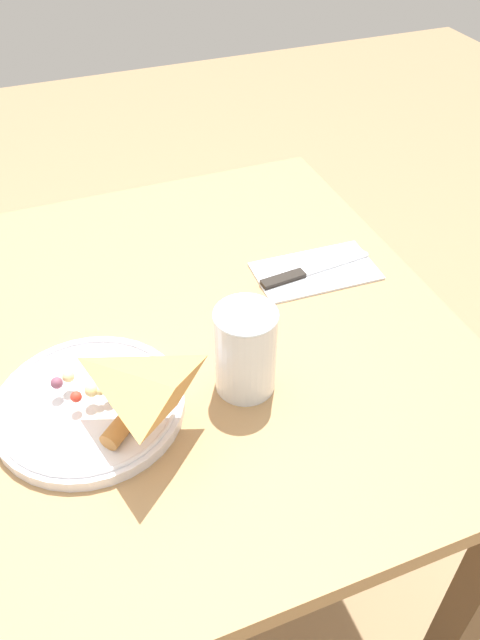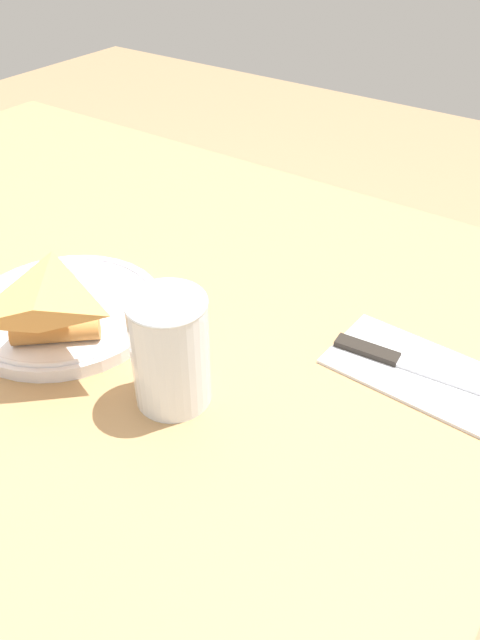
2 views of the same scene
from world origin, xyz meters
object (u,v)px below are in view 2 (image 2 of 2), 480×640
Objects in this scene: napkin_folded at (418,371)px; butter_knife at (410,365)px; milk_glass at (170,354)px; plate_pizza at (64,309)px; dining_table at (95,317)px.

butter_knife is (-0.01, -0.00, 0.00)m from napkin_folded.
milk_glass is 0.27m from butter_knife.
butter_knife is at bearing 44.73° from milk_glass.
butter_knife is at bearing -174.70° from napkin_folded.
plate_pizza is 1.93× the size of milk_glass.
butter_knife is (0.18, 0.18, -0.05)m from milk_glass.
milk_glass is at bearing -8.11° from plate_pizza.
dining_table is 9.91× the size of milk_glass.
napkin_folded is at bearing -0.00° from butter_knife.
dining_table is 6.18× the size of butter_knife.
plate_pizza is 1.21× the size of napkin_folded.
dining_table is 5.13× the size of plate_pizza.
plate_pizza reaches higher than dining_table.
plate_pizza is 0.20m from milk_glass.
dining_table is at bearing -178.68° from butter_knife.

